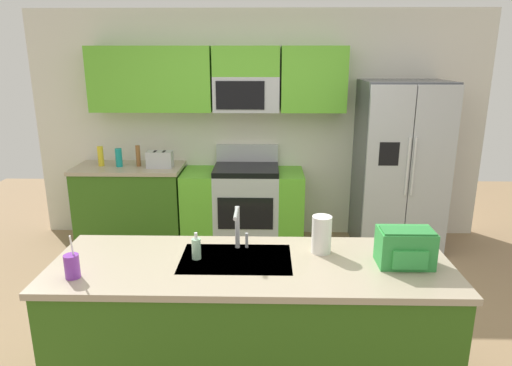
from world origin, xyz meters
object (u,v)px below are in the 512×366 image
bottle_yellow (101,156)px  paper_towel_roll (322,234)px  bottle_teal (119,158)px  backpack (405,247)px  drink_cup_purple (72,266)px  pepper_mill (138,156)px  range_oven (243,205)px  refrigerator (399,167)px  soap_dispenser (196,248)px  toaster (160,159)px  sink_faucet (238,225)px

bottle_yellow → paper_towel_roll: bearing=-45.9°
bottle_teal → backpack: (2.47, -2.42, 0.01)m
drink_cup_purple → paper_towel_roll: 1.48m
pepper_mill → bottle_teal: (-0.21, -0.02, -0.01)m
range_oven → drink_cup_purple: 2.83m
range_oven → pepper_mill: size_ratio=5.78×
refrigerator → pepper_mill: bearing=178.6°
pepper_mill → drink_cup_purple: bearing=-82.5°
backpack → pepper_mill: bearing=132.7°
bottle_yellow → drink_cup_purple: 2.77m
range_oven → refrigerator: (1.72, -0.07, 0.48)m
paper_towel_roll → refrigerator: bearing=63.3°
soap_dispenser → backpack: 1.25m
toaster → sink_faucet: bearing=-65.4°
bottle_yellow → soap_dispenser: 2.79m
bottle_teal → paper_towel_roll: paper_towel_roll is taller
pepper_mill → bottle_teal: pepper_mill is taller
soap_dispenser → paper_towel_roll: 0.79m
bottle_yellow → bottle_teal: size_ratio=1.08×
range_oven → backpack: 2.74m
toaster → soap_dispenser: (0.75, -2.34, -0.02)m
pepper_mill → bottle_teal: bearing=-173.5°
drink_cup_purple → backpack: 1.92m
range_oven → toaster: size_ratio=4.86×
drink_cup_purple → soap_dispenser: size_ratio=1.51×
paper_towel_roll → bottle_yellow: bearing=134.1°
pepper_mill → drink_cup_purple: size_ratio=0.91×
bottle_yellow → soap_dispenser: bearing=-59.1°
backpack → refrigerator: bearing=75.0°
toaster → drink_cup_purple: 2.60m
range_oven → backpack: backpack is taller
soap_dispenser → paper_towel_roll: bearing=8.3°
toaster → pepper_mill: size_ratio=1.19×
bottle_yellow → bottle_teal: bottle_yellow is taller
toaster → soap_dispenser: 2.46m
refrigerator → toaster: 2.64m
soap_dispenser → range_oven: bearing=86.0°
drink_cup_purple → refrigerator: bearing=45.4°
soap_dispenser → backpack: bearing=-2.7°
bottle_yellow → drink_cup_purple: bearing=-73.7°
drink_cup_purple → soap_dispenser: (0.66, 0.26, -0.00)m
bottle_yellow → backpack: backpack is taller
range_oven → sink_faucet: (0.08, -2.24, 0.62)m
bottle_teal → sink_faucet: sink_faucet is taller
drink_cup_purple → backpack: drink_cup_purple is taller
bottle_yellow → paper_towel_roll: (2.21, -2.28, 0.01)m
sink_faucet → bottle_yellow: bearing=126.8°
bottle_yellow → paper_towel_roll: size_ratio=0.93×
sink_faucet → paper_towel_roll: 0.53m
pepper_mill → toaster: bearing=-11.1°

